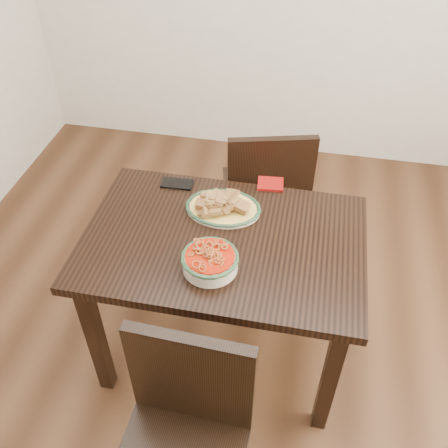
% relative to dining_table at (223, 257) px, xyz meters
% --- Properties ---
extents(floor, '(3.50, 3.50, 0.00)m').
position_rel_dining_table_xyz_m(floor, '(0.07, 0.07, -0.64)').
color(floor, '#392112').
rests_on(floor, ground).
extents(dining_table, '(1.12, 0.75, 0.75)m').
position_rel_dining_table_xyz_m(dining_table, '(0.00, 0.00, 0.00)').
color(dining_table, black).
rests_on(dining_table, ground).
extents(chair_far, '(0.51, 0.51, 0.89)m').
position_rel_dining_table_xyz_m(chair_far, '(0.10, 0.65, -0.14)').
color(chair_far, black).
rests_on(chair_far, ground).
extents(chair_near, '(0.44, 0.44, 0.89)m').
position_rel_dining_table_xyz_m(chair_near, '(0.01, -0.69, -0.14)').
color(chair_near, black).
rests_on(chair_near, ground).
extents(fish_plate, '(0.31, 0.25, 0.11)m').
position_rel_dining_table_xyz_m(fish_plate, '(-0.03, 0.17, 0.15)').
color(fish_plate, beige).
rests_on(fish_plate, dining_table).
extents(noodle_bowl, '(0.22, 0.22, 0.08)m').
position_rel_dining_table_xyz_m(noodle_bowl, '(-0.02, -0.16, 0.15)').
color(noodle_bowl, beige).
rests_on(noodle_bowl, dining_table).
extents(smartphone, '(0.14, 0.08, 0.01)m').
position_rel_dining_table_xyz_m(smartphone, '(-0.27, 0.30, 0.11)').
color(smartphone, black).
rests_on(smartphone, dining_table).
extents(napkin, '(0.12, 0.11, 0.01)m').
position_rel_dining_table_xyz_m(napkin, '(0.14, 0.38, 0.11)').
color(napkin, maroon).
rests_on(napkin, dining_table).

